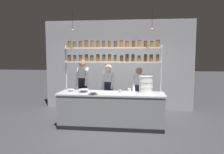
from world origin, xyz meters
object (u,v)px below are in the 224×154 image
serving_cup_by_board (129,90)px  serving_cup_front (120,91)px  container_stack (146,84)px  spice_shelf_unit (112,56)px  prep_bowl_center_back (71,90)px  prep_bowl_near_left (84,91)px  prep_bowl_center_front (93,93)px  cutting_board (108,93)px  chef_center (109,88)px  chef_left (83,84)px  chef_right (139,91)px

serving_cup_by_board → serving_cup_front: bearing=-136.9°
container_stack → spice_shelf_unit: bearing=171.6°
prep_bowl_center_back → serving_cup_by_board: 1.61m
spice_shelf_unit → prep_bowl_near_left: bearing=-158.8°
serving_cup_front → prep_bowl_center_front: bearing=-158.1°
serving_cup_front → cutting_board: bearing=-166.2°
spice_shelf_unit → chef_center: size_ratio=1.65×
chef_left → chef_center: size_ratio=1.09×
container_stack → chef_right: bearing=117.2°
prep_bowl_center_front → cutting_board: bearing=27.9°
prep_bowl_near_left → serving_cup_by_board: size_ratio=3.01×
spice_shelf_unit → chef_right: spice_shelf_unit is taller
prep_bowl_center_front → serving_cup_front: size_ratio=3.01×
prep_bowl_center_front → prep_bowl_center_back: prep_bowl_center_front is taller
prep_bowl_center_back → chef_left: bearing=74.7°
chef_left → chef_right: chef_left is taller
chef_left → container_stack: 1.96m
prep_bowl_center_back → serving_cup_front: 1.38m
chef_center → serving_cup_front: (0.40, -0.75, 0.03)m
prep_bowl_center_front → serving_cup_front: (0.65, 0.26, 0.01)m
serving_cup_front → prep_bowl_near_left: bearing=177.7°
prep_bowl_near_left → cutting_board: bearing=-9.2°
chef_center → container_stack: bearing=-13.2°
chef_left → chef_center: chef_left is taller
chef_left → serving_cup_by_board: (1.43, -0.55, -0.07)m
prep_bowl_center_front → serving_cup_by_board: serving_cup_by_board is taller
chef_center → spice_shelf_unit: bearing=-54.8°
chef_left → chef_center: 0.80m
spice_shelf_unit → prep_bowl_center_back: (-1.13, -0.20, -0.95)m
chef_center → cutting_board: size_ratio=4.07×
cutting_board → prep_bowl_center_front: bearing=-152.1°
prep_bowl_near_left → prep_bowl_center_back: bearing=166.7°
spice_shelf_unit → prep_bowl_center_back: spice_shelf_unit is taller
serving_cup_by_board → cutting_board: bearing=-151.2°
chef_center → chef_right: 0.91m
serving_cup_front → chef_left: bearing=147.4°
chef_right → prep_bowl_center_back: bearing=-170.6°
spice_shelf_unit → chef_right: bearing=17.1°
spice_shelf_unit → serving_cup_by_board: bearing=-13.1°
chef_center → chef_right: (0.89, -0.20, -0.04)m
chef_right → prep_bowl_center_back: size_ratio=7.96×
chef_right → prep_bowl_near_left: bearing=-164.2°
cutting_board → container_stack: bearing=15.4°
prep_bowl_near_left → serving_cup_by_board: bearing=8.4°
prep_bowl_center_front → serving_cup_front: serving_cup_front is taller
prep_bowl_center_back → serving_cup_by_board: bearing=3.2°
container_stack → serving_cup_by_board: (-0.44, 0.02, -0.17)m
chef_center → prep_bowl_center_back: 1.15m
chef_center → prep_bowl_center_front: size_ratio=5.77×
chef_right → serving_cup_front: 0.74m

